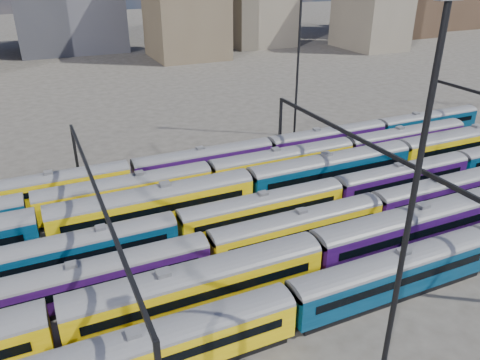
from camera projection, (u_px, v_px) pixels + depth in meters
name	position (u px, v px, depth m)	size (l,w,h in m)	color
ground	(287.00, 220.00, 52.82)	(500.00, 500.00, 0.00)	#3C3833
rake_1	(314.00, 251.00, 42.23)	(132.93, 3.24, 5.47)	black
rake_2	(208.00, 248.00, 43.37)	(115.86, 2.83, 4.75)	black
rake_3	(337.00, 190.00, 54.19)	(115.75, 2.82, 4.74)	black
rake_4	(331.00, 167.00, 59.03)	(159.26, 3.32, 5.62)	black
rake_5	(125.00, 189.00, 53.96)	(103.26, 3.02, 5.09)	black
rake_6	(130.00, 172.00, 58.76)	(117.59, 2.87, 4.82)	black
gantry_1	(98.00, 202.00, 42.43)	(0.35, 40.35, 8.03)	black
gantry_2	(366.00, 151.00, 53.64)	(0.35, 40.35, 8.03)	black
mast_2	(412.00, 205.00, 26.86)	(1.40, 0.50, 25.60)	black
mast_3	(299.00, 50.00, 72.17)	(1.40, 0.50, 25.60)	black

